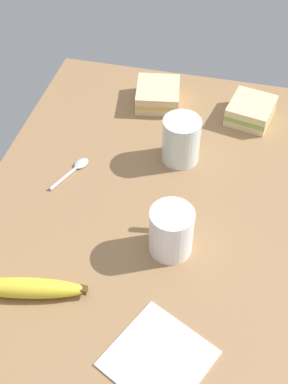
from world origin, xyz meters
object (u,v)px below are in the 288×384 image
banana (26,288)px  spoon (75,169)px  sandwich_main (158,95)px  paper_napkin (158,358)px  coffee_mug_black (171,231)px  sandwich_side (251,111)px  glass_of_milk (181,142)px

banana → spoon: size_ratio=1.91×
sandwich_main → paper_napkin: size_ratio=0.90×
banana → spoon: banana is taller
coffee_mug_black → sandwich_main: 43.01cm
coffee_mug_black → sandwich_side: coffee_mug_black is taller
banana → sandwich_side: bearing=150.2°
banana → paper_napkin: size_ratio=1.48×
coffee_mug_black → banana: coffee_mug_black is taller
sandwich_side → banana: 63.62cm
coffee_mug_black → glass_of_milk: size_ratio=1.00×
sandwich_side → spoon: (25.41, -33.45, -1.82)cm
sandwich_main → spoon: sandwich_main is taller
glass_of_milk → paper_napkin: size_ratio=0.72×
sandwich_main → sandwich_side: same height
paper_napkin → sandwich_side: bearing=172.5°
sandwich_main → glass_of_milk: size_ratio=1.25×
sandwich_side → paper_napkin: 61.70cm
sandwich_side → glass_of_milk: glass_of_milk is taller
coffee_mug_black → sandwich_main: size_ratio=0.80×
glass_of_milk → paper_napkin: (44.38, 5.05, -4.19)cm
coffee_mug_black → spoon: (-14.97, -23.05, -4.52)cm
coffee_mug_black → paper_napkin: 21.43cm
coffee_mug_black → spoon: coffee_mug_black is taller
sandwich_side → glass_of_milk: 21.37cm
sandwich_side → banana: size_ratio=0.59×
sandwich_main → paper_napkin: bearing=12.5°
sandwich_main → glass_of_milk: (17.78, 8.70, 2.14)cm
coffee_mug_black → paper_napkin: coffee_mug_black is taller
glass_of_milk → paper_napkin: glass_of_milk is taller
paper_napkin → glass_of_milk: bearing=-173.5°
sandwich_main → coffee_mug_black: bearing=15.4°
banana → spoon: bearing=-176.5°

